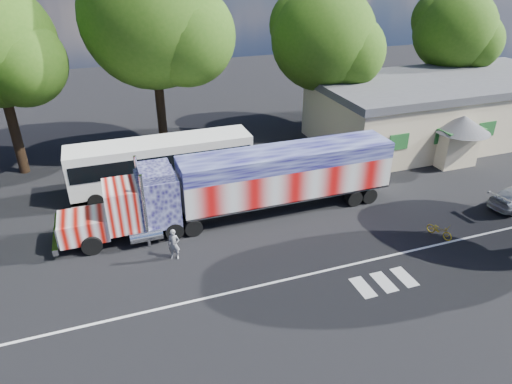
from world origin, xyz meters
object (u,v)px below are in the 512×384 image
object	(u,v)px
tree_n_mid	(154,18)
tree_ne_a	(325,39)
woman	(174,244)
tree_far_ne	(456,31)
bicycle	(440,230)
coach_bus	(162,164)
semi_truck	(248,183)

from	to	relation	value
tree_n_mid	tree_ne_a	distance (m)	13.87
woman	tree_far_ne	distance (m)	34.46
tree_far_ne	woman	bearing A→B (deg)	-152.53
bicycle	tree_n_mid	world-z (taller)	tree_n_mid
tree_ne_a	tree_n_mid	bearing A→B (deg)	179.35
woman	tree_ne_a	bearing A→B (deg)	64.63
tree_far_ne	tree_ne_a	world-z (taller)	tree_ne_a
woman	tree_n_mid	xyz separation A→B (m)	(2.12, 14.77, 9.50)
tree_ne_a	coach_bus	bearing A→B (deg)	-157.25
semi_truck	woman	distance (m)	6.11
semi_truck	tree_ne_a	size ratio (longest dim) A/B	1.63
bicycle	coach_bus	bearing A→B (deg)	121.92
coach_bus	tree_ne_a	world-z (taller)	tree_ne_a
tree_far_ne	tree_ne_a	size ratio (longest dim) A/B	0.94
woman	semi_truck	bearing A→B (deg)	51.84
bicycle	tree_n_mid	size ratio (longest dim) A/B	0.10
coach_bus	tree_far_ne	bearing A→B (deg)	13.95
tree_far_ne	tree_ne_a	bearing A→B (deg)	-176.18
semi_truck	tree_n_mid	size ratio (longest dim) A/B	1.32
semi_truck	tree_far_ne	bearing A→B (deg)	26.94
tree_n_mid	tree_ne_a	bearing A→B (deg)	-0.65
coach_bus	tree_n_mid	world-z (taller)	tree_n_mid
semi_truck	tree_ne_a	world-z (taller)	tree_ne_a
coach_bus	tree_n_mid	size ratio (longest dim) A/B	0.78
tree_far_ne	semi_truck	bearing A→B (deg)	-153.06
semi_truck	tree_ne_a	xyz separation A→B (m)	(10.65, 11.64, 5.97)
woman	bicycle	bearing A→B (deg)	10.45
woman	coach_bus	bearing A→B (deg)	106.26
bicycle	semi_truck	bearing A→B (deg)	129.12
tree_ne_a	bicycle	bearing A→B (deg)	-93.53
coach_bus	bicycle	xyz separation A→B (m)	(13.91, -11.31, -1.41)
bicycle	tree_far_ne	distance (m)	25.14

